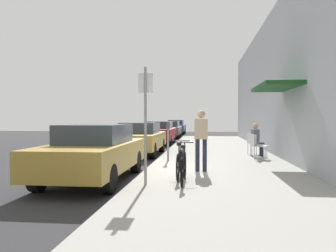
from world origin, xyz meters
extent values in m
plane|color=#2D2D30|center=(0.00, 0.00, 0.00)|extent=(60.00, 60.00, 0.00)
cube|color=#9E9B93|center=(2.25, 2.00, 0.06)|extent=(4.50, 32.00, 0.12)
cube|color=#999EA8|center=(4.65, 2.00, 3.07)|extent=(0.30, 32.00, 6.14)
cube|color=#19471E|center=(3.95, 1.41, 2.60)|extent=(1.10, 2.80, 0.12)
cube|color=#A58433|center=(-1.10, -1.31, 0.64)|extent=(1.80, 4.40, 0.64)
cube|color=#333D47|center=(-1.10, -1.16, 1.20)|extent=(1.48, 2.11, 0.47)
cylinder|color=black|center=(-0.31, 0.06, 0.32)|extent=(0.22, 0.64, 0.64)
cylinder|color=black|center=(-1.89, 0.06, 0.32)|extent=(0.22, 0.64, 0.64)
cylinder|color=black|center=(-0.31, -2.67, 0.32)|extent=(0.22, 0.64, 0.64)
cylinder|color=black|center=(-1.89, -2.67, 0.32)|extent=(0.22, 0.64, 0.64)
cube|color=#A58433|center=(-1.10, 4.67, 0.63)|extent=(1.80, 4.40, 0.63)
cube|color=#333D47|center=(-1.10, 4.82, 1.18)|extent=(1.48, 2.11, 0.46)
cylinder|color=black|center=(-0.31, 6.03, 0.32)|extent=(0.22, 0.64, 0.64)
cylinder|color=black|center=(-1.89, 6.03, 0.32)|extent=(0.22, 0.64, 0.64)
cylinder|color=black|center=(-0.31, 3.31, 0.32)|extent=(0.22, 0.64, 0.64)
cylinder|color=black|center=(-1.89, 3.31, 0.32)|extent=(0.22, 0.64, 0.64)
cube|color=maroon|center=(-1.10, 10.92, 0.64)|extent=(1.80, 4.40, 0.64)
cube|color=#333D47|center=(-1.10, 11.07, 1.18)|extent=(1.48, 2.11, 0.44)
cylinder|color=black|center=(-0.31, 12.28, 0.32)|extent=(0.22, 0.64, 0.64)
cylinder|color=black|center=(-1.89, 12.28, 0.32)|extent=(0.22, 0.64, 0.64)
cylinder|color=black|center=(-0.31, 9.55, 0.32)|extent=(0.22, 0.64, 0.64)
cylinder|color=black|center=(-1.89, 9.55, 0.32)|extent=(0.22, 0.64, 0.64)
cube|color=#47514C|center=(-1.10, 17.16, 0.62)|extent=(1.80, 4.40, 0.60)
cube|color=#333D47|center=(-1.10, 17.31, 1.15)|extent=(1.48, 2.11, 0.45)
cylinder|color=black|center=(-0.31, 18.52, 0.32)|extent=(0.22, 0.64, 0.64)
cylinder|color=black|center=(-1.89, 18.52, 0.32)|extent=(0.22, 0.64, 0.64)
cylinder|color=black|center=(-0.31, 15.79, 0.32)|extent=(0.22, 0.64, 0.64)
cylinder|color=black|center=(-1.89, 15.79, 0.32)|extent=(0.22, 0.64, 0.64)
cube|color=navy|center=(-1.10, 23.53, 0.64)|extent=(1.80, 4.40, 0.63)
cube|color=#333D47|center=(-1.10, 23.68, 1.19)|extent=(1.48, 2.11, 0.47)
cylinder|color=black|center=(-0.31, 24.90, 0.32)|extent=(0.22, 0.64, 0.64)
cylinder|color=black|center=(-1.89, 24.90, 0.32)|extent=(0.22, 0.64, 0.64)
cylinder|color=black|center=(-0.31, 22.17, 0.32)|extent=(0.22, 0.64, 0.64)
cylinder|color=black|center=(-1.89, 22.17, 0.32)|extent=(0.22, 0.64, 0.64)
cylinder|color=slate|center=(0.45, 1.91, 0.67)|extent=(0.07, 0.07, 1.10)
cube|color=#383D42|center=(0.45, 1.91, 1.33)|extent=(0.12, 0.10, 0.22)
cylinder|color=gray|center=(0.40, -2.25, 1.42)|extent=(0.06, 0.06, 2.60)
cube|color=white|center=(0.40, -2.23, 2.37)|extent=(0.32, 0.02, 0.44)
torus|color=black|center=(1.09, -0.80, 0.45)|extent=(0.04, 0.66, 0.66)
torus|color=black|center=(1.09, -1.85, 0.45)|extent=(0.04, 0.66, 0.66)
cylinder|color=black|center=(1.09, -1.33, 0.45)|extent=(0.04, 1.05, 0.04)
cylinder|color=black|center=(1.09, -1.48, 0.70)|extent=(0.04, 0.04, 0.50)
cube|color=black|center=(1.09, -1.48, 0.97)|extent=(0.10, 0.20, 0.06)
cylinder|color=black|center=(1.09, -0.85, 0.73)|extent=(0.03, 0.03, 0.56)
cylinder|color=black|center=(1.09, -0.85, 1.01)|extent=(0.46, 0.03, 0.03)
torus|color=black|center=(1.22, -1.42, 0.45)|extent=(0.04, 0.66, 0.66)
torus|color=black|center=(1.22, -2.47, 0.45)|extent=(0.04, 0.66, 0.66)
cylinder|color=black|center=(1.22, -1.94, 0.45)|extent=(0.04, 1.05, 0.04)
cylinder|color=black|center=(1.22, -2.09, 0.70)|extent=(0.04, 0.04, 0.50)
cube|color=black|center=(1.22, -2.09, 0.97)|extent=(0.10, 0.20, 0.06)
cylinder|color=black|center=(1.22, -1.47, 0.73)|extent=(0.03, 0.03, 0.56)
cylinder|color=black|center=(1.22, -1.47, 1.01)|extent=(0.46, 0.03, 0.03)
cylinder|color=silver|center=(3.99, 2.90, 0.34)|extent=(0.04, 0.04, 0.45)
cylinder|color=silver|center=(3.86, 2.54, 0.34)|extent=(0.04, 0.04, 0.45)
cylinder|color=silver|center=(3.63, 3.02, 0.34)|extent=(0.04, 0.04, 0.45)
cylinder|color=silver|center=(3.50, 2.67, 0.34)|extent=(0.04, 0.04, 0.45)
cube|color=silver|center=(3.74, 2.78, 0.59)|extent=(0.56, 0.56, 0.03)
cube|color=silver|center=(3.55, 2.85, 0.79)|extent=(0.17, 0.43, 0.40)
cylinder|color=silver|center=(3.90, 3.79, 0.34)|extent=(0.04, 0.04, 0.45)
cylinder|color=silver|center=(3.96, 3.42, 0.34)|extent=(0.04, 0.04, 0.45)
cylinder|color=silver|center=(3.52, 3.72, 0.34)|extent=(0.04, 0.04, 0.45)
cylinder|color=silver|center=(3.59, 3.35, 0.34)|extent=(0.04, 0.04, 0.45)
cube|color=silver|center=(3.74, 3.57, 0.59)|extent=(0.51, 0.51, 0.03)
cube|color=silver|center=(3.54, 3.53, 0.79)|extent=(0.11, 0.44, 0.40)
cylinder|color=#232838|center=(3.90, 3.70, 0.35)|extent=(0.11, 0.11, 0.47)
cylinder|color=#232838|center=(3.77, 3.68, 0.59)|extent=(0.38, 0.20, 0.14)
cylinder|color=#232838|center=(3.94, 3.50, 0.35)|extent=(0.11, 0.11, 0.47)
cylinder|color=#232838|center=(3.81, 3.48, 0.59)|extent=(0.38, 0.20, 0.14)
cube|color=#595960|center=(3.66, 3.56, 0.89)|extent=(0.28, 0.39, 0.56)
sphere|color=tan|center=(3.66, 3.56, 1.30)|extent=(0.22, 0.22, 0.22)
cylinder|color=silver|center=(3.87, 4.56, 0.34)|extent=(0.04, 0.04, 0.45)
cylinder|color=silver|center=(3.98, 4.19, 0.34)|extent=(0.04, 0.04, 0.45)
cylinder|color=silver|center=(3.51, 4.44, 0.34)|extent=(0.04, 0.04, 0.45)
cylinder|color=silver|center=(3.62, 4.08, 0.34)|extent=(0.04, 0.04, 0.45)
cube|color=silver|center=(3.74, 4.32, 0.59)|extent=(0.55, 0.55, 0.03)
cube|color=silver|center=(3.55, 4.26, 0.79)|extent=(0.16, 0.43, 0.40)
cylinder|color=#232838|center=(1.51, -0.29, 0.57)|extent=(0.12, 0.12, 0.90)
cylinder|color=#232838|center=(1.71, -0.29, 0.57)|extent=(0.12, 0.12, 0.90)
cube|color=#CCB28C|center=(1.61, -0.29, 1.30)|extent=(0.36, 0.22, 0.56)
sphere|color=tan|center=(1.61, -0.29, 1.71)|extent=(0.22, 0.22, 0.22)
camera|label=1|loc=(1.67, -9.34, 1.59)|focal=34.92mm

